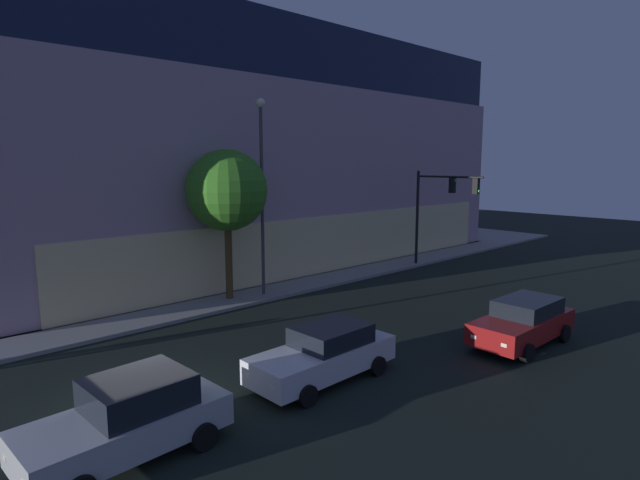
% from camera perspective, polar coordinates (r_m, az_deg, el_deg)
% --- Properties ---
extents(ground_plane, '(120.00, 120.00, 0.00)m').
position_cam_1_polar(ground_plane, '(15.15, -18.94, -17.35)').
color(ground_plane, black).
extents(modern_building, '(34.68, 20.75, 14.28)m').
position_cam_1_polar(modern_building, '(37.40, -10.12, 9.35)').
color(modern_building, '#4C4C51').
rests_on(modern_building, ground).
extents(traffic_light_far_corner, '(0.57, 4.34, 5.87)m').
position_cam_1_polar(traffic_light_far_corner, '(31.78, 13.44, 4.53)').
color(traffic_light_far_corner, black).
rests_on(traffic_light_far_corner, sidewalk_corner).
extents(street_lamp_sidewalk, '(0.44, 0.44, 9.33)m').
position_cam_1_polar(street_lamp_sidewalk, '(24.43, -6.55, 7.12)').
color(street_lamp_sidewalk, '#414141').
rests_on(street_lamp_sidewalk, sidewalk_corner).
extents(sidewalk_tree, '(3.76, 3.76, 6.99)m').
position_cam_1_polar(sidewalk_tree, '(23.91, -10.39, 5.44)').
color(sidewalk_tree, '#503A1E').
rests_on(sidewalk_tree, sidewalk_corner).
extents(car_silver, '(4.52, 2.35, 1.78)m').
position_cam_1_polar(car_silver, '(12.74, -20.61, -18.20)').
color(car_silver, '#B7BABF').
rests_on(car_silver, ground).
extents(car_white, '(4.78, 2.10, 1.63)m').
position_cam_1_polar(car_white, '(15.73, 0.53, -12.59)').
color(car_white, silver).
rests_on(car_white, ground).
extents(car_red, '(4.69, 2.12, 1.64)m').
position_cam_1_polar(car_red, '(19.98, 21.83, -8.47)').
color(car_red, maroon).
rests_on(car_red, ground).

